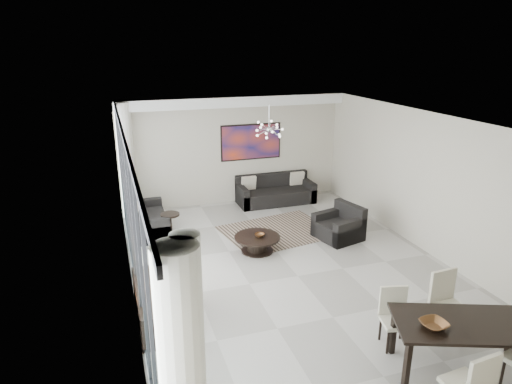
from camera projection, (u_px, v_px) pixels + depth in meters
name	position (u px, v px, depth m)	size (l,w,h in m)	color
room_shell	(323.00, 201.00, 8.32)	(6.00, 9.00, 2.90)	#A8A39B
window_wall	(137.00, 222.00, 7.33)	(0.37, 8.95, 2.90)	white
soffit	(234.00, 102.00, 11.65)	(5.98, 0.40, 0.26)	white
painting	(251.00, 142.00, 12.30)	(1.68, 0.04, 0.98)	red
chandelier	(269.00, 129.00, 10.24)	(0.66, 0.66, 0.71)	silver
rug	(277.00, 231.00, 10.67)	(2.41, 1.86, 0.01)	black
coffee_table	(257.00, 243.00, 9.60)	(0.97, 0.97, 0.34)	black
bowl_coffee	(260.00, 235.00, 9.54)	(0.21, 0.21, 0.07)	brown
sofa_main	(275.00, 193.00, 12.54)	(2.09, 0.85, 0.76)	black
loveseat	(145.00, 221.00, 10.54)	(0.89, 1.58, 0.79)	black
armchair	(339.00, 227.00, 10.24)	(1.05, 1.09, 0.76)	black
side_table	(170.00, 222.00, 10.20)	(0.42, 0.42, 0.58)	black
tv_console	(152.00, 304.00, 7.23)	(0.48, 1.69, 0.53)	black
television	(160.00, 269.00, 7.09)	(1.15, 0.15, 0.66)	gray
dining_table	(465.00, 329.00, 5.93)	(2.02, 1.50, 0.76)	black
dining_chair_sw	(474.00, 383.00, 5.14)	(0.49, 0.49, 0.97)	beige
dining_chair_nw	(394.00, 313.00, 6.58)	(0.49, 0.49, 0.88)	beige
dining_chair_ne	(446.00, 298.00, 6.81)	(0.49, 0.49, 1.00)	beige
bowl_dining	(434.00, 325.00, 5.80)	(0.34, 0.34, 0.08)	brown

